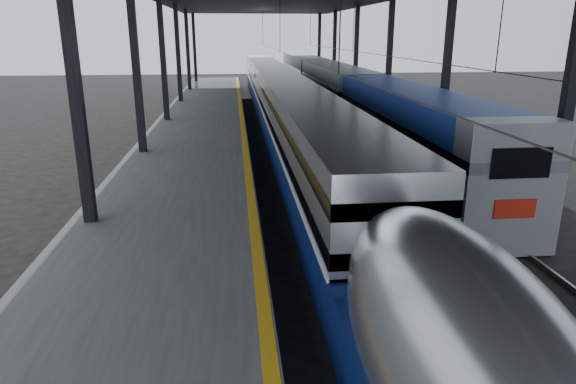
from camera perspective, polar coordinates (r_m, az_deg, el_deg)
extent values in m
plane|color=black|center=(12.69, 0.35, -14.37)|extent=(160.00, 160.00, 0.00)
cube|color=#4C4C4F|center=(31.43, -10.10, 5.67)|extent=(6.00, 80.00, 1.00)
cube|color=gold|center=(31.26, -4.99, 6.75)|extent=(0.30, 80.00, 0.01)
cube|color=slate|center=(31.53, -1.34, 5.19)|extent=(0.08, 80.00, 0.16)
cube|color=slate|center=(31.68, 1.27, 5.24)|extent=(0.08, 80.00, 0.16)
cube|color=slate|center=(32.31, 7.57, 5.33)|extent=(0.08, 80.00, 0.16)
cube|color=slate|center=(32.68, 10.04, 5.35)|extent=(0.08, 80.00, 0.16)
cube|color=black|center=(16.54, -22.32, 8.49)|extent=(0.35, 0.35, 9.00)
cube|color=black|center=(19.21, 28.65, 8.73)|extent=(0.35, 0.35, 9.00)
cube|color=black|center=(26.24, -16.41, 11.84)|extent=(0.35, 0.35, 9.00)
cube|color=black|center=(28.00, 17.13, 12.08)|extent=(0.35, 0.35, 9.00)
cube|color=black|center=(36.10, -13.66, 13.33)|extent=(0.35, 0.35, 9.00)
cube|color=black|center=(37.40, 11.14, 13.61)|extent=(0.35, 0.35, 9.00)
cube|color=black|center=(46.02, -12.07, 14.17)|extent=(0.35, 0.35, 9.00)
cube|color=black|center=(47.05, 7.54, 14.45)|extent=(0.35, 0.35, 9.00)
cube|color=black|center=(55.97, -11.05, 14.71)|extent=(0.35, 0.35, 9.00)
cube|color=black|center=(56.82, 5.17, 14.98)|extent=(0.35, 0.35, 9.00)
cube|color=black|center=(65.94, -10.33, 15.08)|extent=(0.35, 0.35, 9.00)
cube|color=black|center=(66.66, 3.48, 15.33)|extent=(0.35, 0.35, 9.00)
cylinder|color=slate|center=(30.93, -0.03, 15.09)|extent=(0.03, 74.00, 0.03)
cylinder|color=slate|center=(31.84, 9.27, 14.93)|extent=(0.03, 74.00, 0.03)
cube|color=#AAACB1|center=(38.33, -1.16, 10.47)|extent=(2.71, 57.00, 3.74)
cube|color=navy|center=(37.01, -0.95, 8.40)|extent=(2.79, 62.00, 1.45)
cube|color=silver|center=(38.39, -1.16, 9.85)|extent=(2.81, 57.00, 0.09)
cube|color=black|center=(38.22, -1.17, 12.07)|extent=(2.75, 57.00, 0.39)
cube|color=black|center=(38.33, -1.16, 10.47)|extent=(2.75, 57.00, 0.39)
ellipsoid|color=#AAACB1|center=(8.55, 17.85, -16.54)|extent=(2.71, 8.40, 3.74)
cube|color=black|center=(29.33, 0.44, 4.51)|extent=(2.06, 2.60, 0.40)
cube|color=navy|center=(24.48, 13.78, 6.14)|extent=(3.01, 18.00, 4.09)
cube|color=gray|center=(17.03, 23.08, 0.49)|extent=(3.06, 1.20, 4.14)
cube|color=black|center=(16.29, 24.47, 2.94)|extent=(1.83, 0.06, 0.91)
cube|color=#99180B|center=(16.65, 23.88, -1.72)|extent=(1.29, 0.06, 0.59)
cube|color=gray|center=(42.67, 5.24, 11.09)|extent=(3.01, 18.00, 4.09)
cube|color=gray|center=(61.35, 1.77, 13.00)|extent=(3.01, 18.00, 4.09)
cube|color=black|center=(19.64, 19.13, -3.01)|extent=(2.37, 2.40, 0.36)
cube|color=black|center=(40.02, 5.99, 7.82)|extent=(2.37, 2.40, 0.36)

